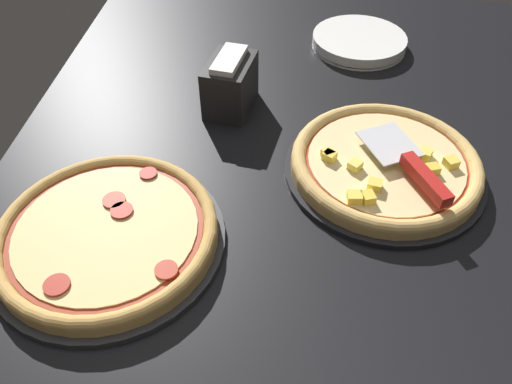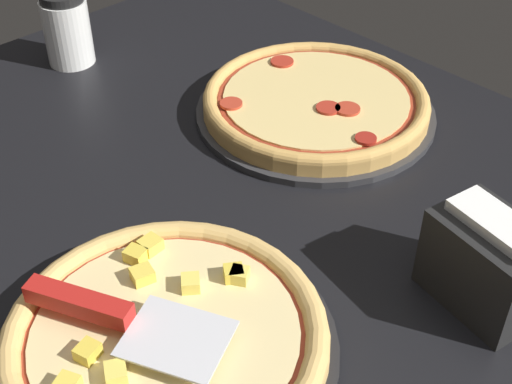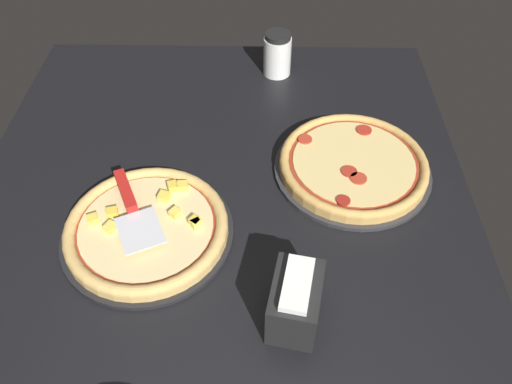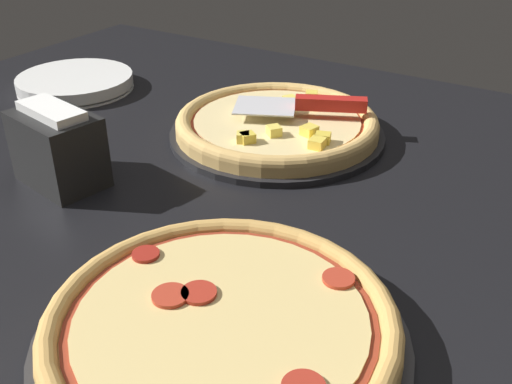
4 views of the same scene
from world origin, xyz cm
name	(u,v)px [view 1 (image 1 of 4)]	position (x,y,z in cm)	size (l,w,h in cm)	color
ground_plane	(303,176)	(0.00, 0.00, -1.80)	(142.68, 107.84, 3.60)	black
pizza_pan_front	(383,170)	(0.20, -13.64, 0.50)	(34.19, 34.19, 1.00)	black
pizza_front	(385,162)	(0.16, -13.63, 2.38)	(32.14, 32.14, 3.47)	#DBAD60
pizza_pan_back	(110,241)	(-18.94, 29.05, 0.50)	(34.89, 34.89, 1.00)	#2D2D30
pizza_back	(107,232)	(-18.94, 29.05, 2.48)	(32.80, 32.80, 2.90)	tan
serving_spatula	(415,169)	(-4.36, -17.34, 5.24)	(20.91, 13.40, 2.00)	silver
plate_stack	(359,41)	(43.75, -12.26, 1.40)	(21.72, 21.72, 2.80)	white
napkin_holder	(230,84)	(17.58, 14.86, 5.26)	(13.46, 10.24, 11.12)	black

